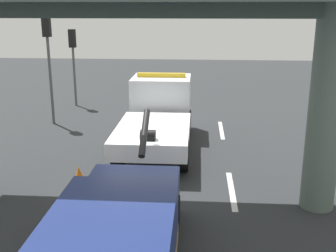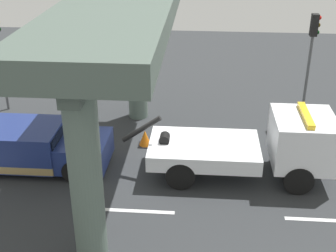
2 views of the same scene
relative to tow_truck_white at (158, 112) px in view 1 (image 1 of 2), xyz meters
name	(u,v)px [view 1 (image 1 of 2)]	position (x,y,z in m)	size (l,w,h in m)	color
ground_plane	(145,189)	(-4.09, 0.00, -1.25)	(60.00, 40.00, 0.10)	#2D3033
lane_stripe_mid	(232,190)	(-4.09, -2.47, -1.20)	(2.60, 0.16, 0.01)	silver
lane_stripe_east	(221,130)	(1.91, -2.47, -1.20)	(2.60, 0.16, 0.01)	silver
tow_truck_white	(158,112)	(0.00, 0.00, 0.00)	(7.25, 2.43, 2.46)	white
towed_van_green	(117,241)	(-8.22, 0.00, -0.42)	(5.20, 2.23, 1.58)	navy
overpass_structure	(138,9)	(-4.90, 0.00, 3.74)	(3.60, 11.18, 5.89)	#596B60
traffic_light_far	(48,46)	(2.42, 4.90, 2.19)	(0.39, 0.32, 4.67)	#515456
traffic_light_mid	(73,50)	(5.93, 4.90, 1.65)	(0.39, 0.32, 3.90)	#515456
traffic_cone_orange	(79,178)	(-4.26, 1.86, -0.89)	(0.55, 0.55, 0.65)	orange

